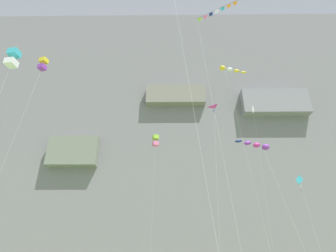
# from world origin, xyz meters

# --- Properties ---
(cliff_face) EXTENTS (180.00, 27.20, 74.20)m
(cliff_face) POSITION_xyz_m (0.01, 64.45, 37.09)
(cliff_face) COLOR gray
(cliff_face) RESTS_ON ground
(kite_diamond_far_left) EXTENTS (1.32, 1.87, 28.91)m
(kite_diamond_far_left) POSITION_xyz_m (14.61, 34.12, 26.69)
(kite_diamond_far_left) COLOR white
(kite_diamond_far_left) RESTS_ON ground
(kite_banner_upper_left) EXTENTS (5.36, 6.78, 33.80)m
(kite_banner_upper_left) POSITION_xyz_m (5.07, 15.61, 32.25)
(kite_banner_upper_left) COLOR black
(kite_banner_upper_left) RESTS_ON ground
(kite_delta_high_right) EXTENTS (2.55, 4.26, 24.26)m
(kite_delta_high_right) POSITION_xyz_m (5.99, 27.91, 23.36)
(kite_delta_high_right) COLOR #CC3399
(kite_delta_high_right) RESTS_ON ground
(kite_windsock_low_right) EXTENTS (4.55, 4.79, 14.85)m
(kite_windsock_low_right) POSITION_xyz_m (8.91, 18.49, 14.16)
(kite_windsock_low_right) COLOR purple
(kite_windsock_low_right) RESTS_ON ground
(kite_windsock_low_center) EXTENTS (5.22, 6.42, 33.38)m
(kite_windsock_low_center) POSITION_xyz_m (9.24, 27.94, 32.69)
(kite_windsock_low_center) COLOR yellow
(kite_windsock_low_center) RESTS_ON ground
(kite_diamond_near_cliff) EXTENTS (2.14, 4.97, 14.09)m
(kite_diamond_near_cliff) POSITION_xyz_m (19.17, 31.08, 12.68)
(kite_diamond_near_cliff) COLOR #38B2D1
(kite_diamond_near_cliff) RESTS_ON ground
(kite_box_mid_right) EXTENTS (1.38, 3.24, 23.85)m
(kite_box_mid_right) POSITION_xyz_m (-4.41, 37.46, 22.74)
(kite_box_mid_right) COLOR #8CCC33
(kite_box_mid_right) RESTS_ON ground
(kite_box_far_right) EXTENTS (2.43, 3.79, 23.58)m
(kite_box_far_right) POSITION_xyz_m (-19.27, 12.46, 22.48)
(kite_box_far_right) COLOR #38B2D1
(kite_box_far_right) RESTS_ON ground
(kite_box_mid_center) EXTENTS (1.50, 4.29, 30.62)m
(kite_box_mid_center) POSITION_xyz_m (-21.56, 22.24, 29.55)
(kite_box_mid_center) COLOR yellow
(kite_box_mid_center) RESTS_ON ground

